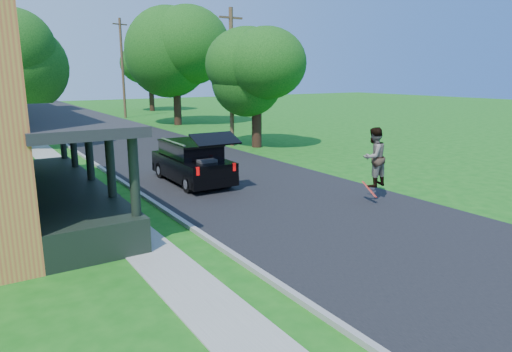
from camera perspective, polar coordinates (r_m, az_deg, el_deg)
ground at (r=13.63m, az=11.51°, el=-5.98°), size 140.00×140.00×0.00m
street at (r=30.89m, az=-15.17°, el=4.24°), size 8.00×120.00×0.02m
curb at (r=29.95m, az=-22.58°, el=3.45°), size 0.15×120.00×0.12m
sidewalk at (r=29.72m, az=-25.51°, el=3.12°), size 1.30×120.00×0.03m
black_suv at (r=18.41m, az=-7.99°, el=1.75°), size 1.91×4.79×2.22m
skateboarder at (r=16.02m, az=14.49°, el=2.30°), size 1.08×0.89×2.03m
skateboard at (r=15.93m, az=13.99°, el=-1.71°), size 0.24×0.67×0.53m
tree_left_mid at (r=29.03m, az=-28.39°, el=13.42°), size 6.24×6.41×8.23m
tree_right_near at (r=27.03m, az=-0.02°, el=13.68°), size 6.46×6.06×7.45m
tree_right_mid at (r=39.81m, az=-10.17°, el=16.10°), size 7.86×7.65×10.52m
tree_right_far at (r=55.62m, az=-13.19°, el=13.88°), size 5.74×5.57×8.82m
utility_pole_near at (r=27.54m, az=-3.08°, el=12.33°), size 1.53×0.26×8.01m
utility_pole_far at (r=47.43m, az=-16.34°, el=12.89°), size 1.53×0.55×9.49m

